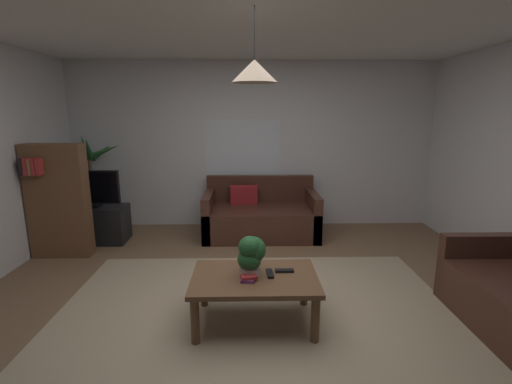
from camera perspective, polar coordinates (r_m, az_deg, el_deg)
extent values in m
cube|color=brown|center=(3.45, 0.11, -18.60)|extent=(5.52, 5.31, 0.02)
cube|color=tan|center=(3.27, 0.20, -20.21)|extent=(3.59, 2.92, 0.01)
cube|color=silver|center=(5.66, -0.53, 7.28)|extent=(5.64, 0.06, 2.51)
cube|color=white|center=(3.04, 0.14, 26.75)|extent=(5.52, 5.31, 0.02)
cube|color=white|center=(5.65, -2.18, 5.78)|extent=(1.13, 0.01, 1.09)
cube|color=#47281E|center=(5.30, 0.76, -4.64)|extent=(1.61, 0.90, 0.42)
cube|color=#47281E|center=(5.57, 0.63, 0.58)|extent=(1.61, 0.12, 0.40)
cube|color=#47281E|center=(5.29, -7.37, -3.51)|extent=(0.12, 0.90, 0.64)
cube|color=#47281E|center=(5.34, 8.81, -3.40)|extent=(0.12, 0.90, 0.64)
cube|color=maroon|center=(5.41, -1.94, -0.45)|extent=(0.41, 0.17, 0.28)
cube|color=#47281E|center=(4.19, 32.29, -9.76)|extent=(0.90, 0.12, 0.64)
cube|color=brown|center=(3.13, -0.21, -13.34)|extent=(1.05, 0.69, 0.04)
cylinder|color=brown|center=(3.02, -9.50, -19.25)|extent=(0.07, 0.07, 0.39)
cylinder|color=brown|center=(3.03, 9.25, -19.06)|extent=(0.07, 0.07, 0.39)
cylinder|color=brown|center=(3.51, -8.17, -14.39)|extent=(0.07, 0.07, 0.39)
cylinder|color=brown|center=(3.52, 7.55, -14.26)|extent=(0.07, 0.07, 0.39)
cube|color=#72387F|center=(3.04, -1.31, -13.51)|extent=(0.12, 0.12, 0.02)
cube|color=#B22D2D|center=(3.03, -1.11, -13.09)|extent=(0.15, 0.11, 0.02)
cube|color=black|center=(3.14, 2.20, -12.62)|extent=(0.06, 0.16, 0.02)
cube|color=black|center=(3.20, 4.48, -12.16)|extent=(0.16, 0.05, 0.02)
cylinder|color=beige|center=(3.13, -0.99, -12.16)|extent=(0.18, 0.18, 0.08)
sphere|color=#235B2D|center=(3.07, -1.04, -10.45)|extent=(0.20, 0.20, 0.20)
sphere|color=#235B2D|center=(3.06, -0.51, -9.00)|extent=(0.22, 0.22, 0.22)
sphere|color=#235B2D|center=(3.02, -1.00, -8.63)|extent=(0.19, 0.19, 0.19)
cube|color=black|center=(5.52, -24.05, -4.60)|extent=(0.90, 0.44, 0.50)
cube|color=black|center=(5.38, -24.62, 0.70)|extent=(0.80, 0.05, 0.45)
cube|color=black|center=(5.36, -24.73, 0.64)|extent=(0.76, 0.00, 0.41)
cube|color=black|center=(5.43, -24.38, -1.94)|extent=(0.24, 0.16, 0.04)
cylinder|color=#4C4C51|center=(5.99, -23.79, -4.29)|extent=(0.32, 0.32, 0.30)
cylinder|color=brown|center=(5.86, -24.27, 1.01)|extent=(0.05, 0.05, 0.83)
cone|color=#2D6B33|center=(5.66, -22.63, 5.91)|extent=(0.53, 0.22, 0.28)
cone|color=#2D6B33|center=(5.92, -22.87, 5.93)|extent=(0.28, 0.46, 0.30)
cone|color=#2D6B33|center=(5.97, -25.28, 6.53)|extent=(0.32, 0.40, 0.41)
cone|color=#2D6B33|center=(5.87, -27.03, 5.60)|extent=(0.53, 0.17, 0.25)
cone|color=#2D6B33|center=(5.68, -25.98, 5.51)|extent=(0.22, 0.37, 0.28)
cone|color=#2D6B33|center=(5.58, -24.73, 6.24)|extent=(0.24, 0.45, 0.40)
cube|color=brown|center=(5.05, -28.51, -1.27)|extent=(0.70, 0.22, 1.40)
cube|color=black|center=(5.01, -32.52, 3.42)|extent=(0.04, 0.16, 0.20)
cube|color=#B22D2D|center=(4.99, -32.06, 3.47)|extent=(0.04, 0.16, 0.20)
cube|color=#99663F|center=(4.97, -31.58, 3.40)|extent=(0.04, 0.16, 0.19)
cube|color=#B22D2D|center=(4.94, -31.13, 3.48)|extent=(0.04, 0.16, 0.20)
cube|color=#B22D2D|center=(4.92, -30.61, 3.46)|extent=(0.05, 0.16, 0.19)
cylinder|color=black|center=(2.87, -0.24, 23.66)|extent=(0.01, 0.01, 0.37)
cone|color=tan|center=(2.83, -0.23, 18.39)|extent=(0.35, 0.35, 0.16)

